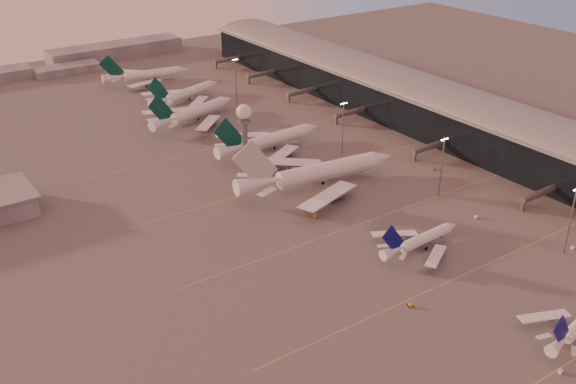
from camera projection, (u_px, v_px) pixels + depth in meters
ground at (443, 311)px, 198.67m from camera, size 700.00×700.00×0.00m
taxiway_markings at (390, 211)px, 255.32m from camera, size 180.00×185.25×0.02m
terminal at (434, 108)px, 330.37m from camera, size 57.00×362.00×23.04m
radar_tower at (244, 124)px, 280.57m from camera, size 6.40×6.40×31.10m
mast_a at (571, 217)px, 222.21m from camera, size 3.60×0.56×25.00m
mast_b at (442, 164)px, 261.29m from camera, size 3.60×0.56×25.00m
mast_c at (343, 126)px, 299.34m from camera, size 3.60×0.56×25.00m
mast_d at (236, 78)px, 364.76m from camera, size 3.60×0.56×25.00m
distant_horizon at (78, 59)px, 438.32m from camera, size 165.00×37.50×9.00m
narrowbody_mid at (420, 242)px, 229.15m from camera, size 37.15×29.61×14.51m
widebody_white at (318, 176)px, 273.46m from camera, size 72.68×57.91×25.62m
greentail_a at (270, 143)px, 307.82m from camera, size 58.09×46.81×21.09m
greentail_b at (194, 115)px, 341.94m from camera, size 55.24×43.93×20.73m
greentail_c at (186, 96)px, 370.88m from camera, size 50.82×40.35×19.22m
greentail_d at (146, 77)px, 403.60m from camera, size 52.36×42.01×19.09m
gsv_truck_a at (562, 369)px, 174.30m from camera, size 5.72×2.83×2.21m
gsv_catering_a at (574, 244)px, 229.49m from camera, size 5.66×3.06×4.46m
gsv_tug_mid at (410, 305)px, 200.42m from camera, size 3.98×3.36×0.98m
gsv_truck_b at (478, 216)px, 249.87m from camera, size 5.90×4.01×2.25m
gsv_truck_c at (315, 214)px, 250.87m from camera, size 5.84×5.15×2.33m
gsv_catering_b at (434, 165)px, 288.64m from camera, size 5.46×2.86×4.35m
gsv_tug_far at (287, 170)px, 288.83m from camera, size 2.78×3.89×1.01m
gsv_tug_hangar at (293, 129)px, 332.42m from camera, size 4.06×2.77×1.08m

